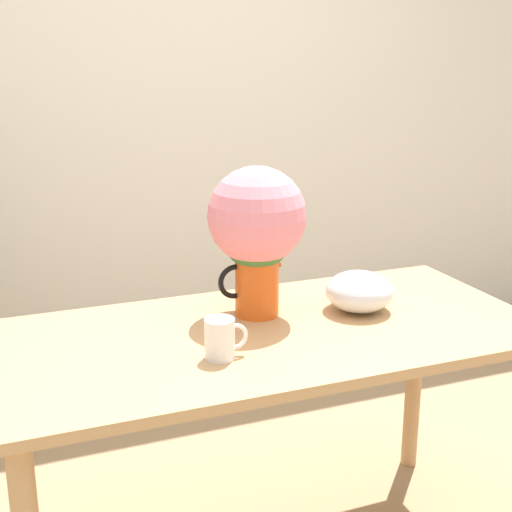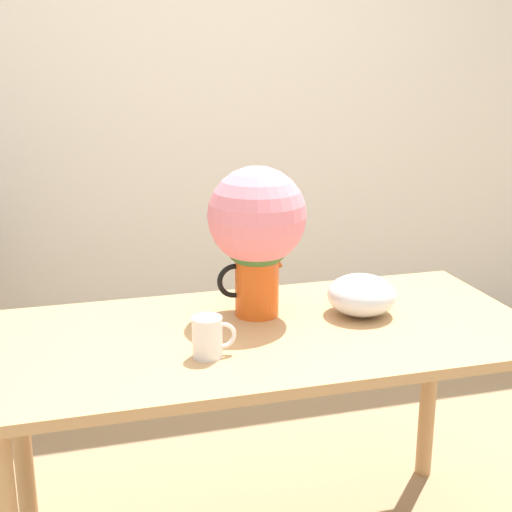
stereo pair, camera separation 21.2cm
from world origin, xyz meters
TOP-DOWN VIEW (x-y plane):
  - wall_back at (0.00, 1.84)m, footprint 8.00×0.05m
  - table at (-0.10, 0.17)m, footprint 1.57×0.75m
  - flower_vase at (-0.10, 0.29)m, footprint 0.29×0.29m
  - coffee_mug at (-0.30, 0.03)m, footprint 0.12×0.08m
  - white_bowl at (0.21, 0.21)m, footprint 0.21×0.21m

SIDE VIEW (x-z plane):
  - table at x=-0.10m, z-range 0.29..1.08m
  - coffee_mug at x=-0.30m, z-range 0.79..0.90m
  - white_bowl at x=0.21m, z-range 0.79..0.92m
  - flower_vase at x=-0.10m, z-range 0.84..1.29m
  - wall_back at x=0.00m, z-range 0.00..2.60m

